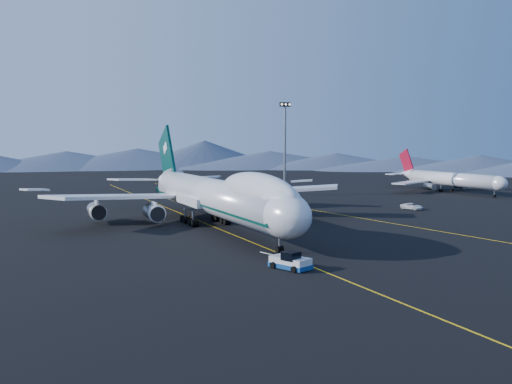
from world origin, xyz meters
name	(u,v)px	position (x,y,z in m)	size (l,w,h in m)	color
ground	(215,227)	(0.00, 0.00, 0.00)	(500.00, 500.00, 0.00)	black
taxiway_line_main	(215,227)	(0.00, 0.00, 0.01)	(0.25, 220.00, 0.01)	#E9B20D
taxiway_line_side	(328,212)	(30.00, 10.00, 0.01)	(0.25, 200.00, 0.01)	#E9B20D
boeing_747	(215,196)	(0.00, 0.03, 5.81)	(59.62, 72.43, 19.37)	silver
pushback_tug	(290,263)	(-3.00, -35.53, 0.72)	(4.38, 5.82, 2.27)	silver
second_jet	(448,179)	(90.03, 38.34, 3.95)	(40.63, 45.91, 13.06)	silver
service_van	(412,206)	(50.59, 6.85, 0.73)	(2.41, 5.22, 1.45)	white
floodlight_mast	(285,148)	(39.49, 49.51, 13.53)	(3.30, 2.47, 26.69)	black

